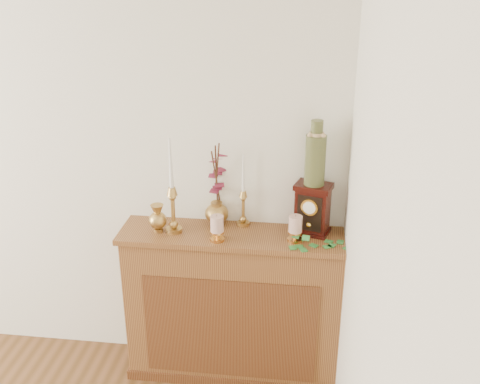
# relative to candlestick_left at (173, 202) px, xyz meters

# --- Properties ---
(console_shelf) EXTENTS (1.24, 0.34, 0.93)m
(console_shelf) POSITION_rel_candlestick_left_xyz_m (0.32, 0.02, -0.67)
(console_shelf) COLOR brown
(console_shelf) RESTS_ON ground
(candlestick_left) EXTENTS (0.09, 0.09, 0.53)m
(candlestick_left) POSITION_rel_candlestick_left_xyz_m (0.00, 0.00, 0.00)
(candlestick_left) COLOR tan
(candlestick_left) RESTS_ON console_shelf
(candlestick_center) EXTENTS (0.07, 0.07, 0.42)m
(candlestick_center) POSITION_rel_candlestick_left_xyz_m (0.36, 0.13, -0.04)
(candlestick_center) COLOR tan
(candlestick_center) RESTS_ON console_shelf
(bud_vase) EXTENTS (0.10, 0.10, 0.16)m
(bud_vase) POSITION_rel_candlestick_left_xyz_m (-0.09, -0.01, -0.10)
(bud_vase) COLOR tan
(bud_vase) RESTS_ON console_shelf
(ginger_jar) EXTENTS (0.20, 0.21, 0.49)m
(ginger_jar) POSITION_rel_candlestick_left_xyz_m (0.22, 0.16, 0.04)
(ginger_jar) COLOR tan
(ginger_jar) RESTS_ON console_shelf
(pillar_candle_left) EXTENTS (0.08, 0.08, 0.15)m
(pillar_candle_left) POSITION_rel_candlestick_left_xyz_m (0.25, -0.07, -0.10)
(pillar_candle_left) COLOR #DA9A4C
(pillar_candle_left) RESTS_ON console_shelf
(pillar_candle_right) EXTENTS (0.08, 0.08, 0.15)m
(pillar_candle_right) POSITION_rel_candlestick_left_xyz_m (0.66, -0.03, -0.09)
(pillar_candle_right) COLOR #DA9A4C
(pillar_candle_right) RESTS_ON console_shelf
(ivy_garland) EXTENTS (0.41, 0.14, 0.07)m
(ivy_garland) POSITION_rel_candlestick_left_xyz_m (0.80, -0.08, -0.16)
(ivy_garland) COLOR #2B722D
(ivy_garland) RESTS_ON console_shelf
(mantel_clock) EXTENTS (0.22, 0.18, 0.28)m
(mantel_clock) POSITION_rel_candlestick_left_xyz_m (0.74, 0.08, -0.04)
(mantel_clock) COLOR #340D0A
(mantel_clock) RESTS_ON console_shelf
(ceramic_vase) EXTENTS (0.11, 0.11, 0.34)m
(ceramic_vase) POSITION_rel_candlestick_left_xyz_m (0.74, 0.09, 0.26)
(ceramic_vase) COLOR #183122
(ceramic_vase) RESTS_ON mantel_clock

